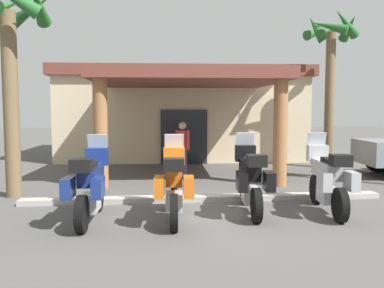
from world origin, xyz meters
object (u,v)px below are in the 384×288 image
at_px(motorcycle_silver, 328,179).
at_px(pedestrian, 182,146).
at_px(motel_building, 181,112).
at_px(palm_tree_roadside, 8,39).
at_px(motorcycle_orange, 174,184).
at_px(motorcycle_blue, 90,185).
at_px(palm_tree_near_portico, 331,55).
at_px(motorcycle_black, 251,179).

xyz_separation_m(motorcycle_silver, pedestrian, (-2.66, 4.49, 0.31)).
xyz_separation_m(motel_building, pedestrian, (-0.41, -6.44, -0.98)).
relative_size(motel_building, palm_tree_roadside, 2.36).
relative_size(motel_building, pedestrian, 7.09).
bearing_deg(motorcycle_orange, motorcycle_blue, 91.13).
height_order(motorcycle_silver, palm_tree_near_portico, palm_tree_near_portico).
height_order(motel_building, motorcycle_silver, motel_building).
height_order(motorcycle_blue, motorcycle_silver, same).
xyz_separation_m(motorcycle_black, palm_tree_near_portico, (4.36, 6.11, 3.36)).
distance_m(motorcycle_silver, pedestrian, 5.23).
relative_size(palm_tree_roadside, palm_tree_near_portico, 0.94).
distance_m(motel_building, motorcycle_silver, 11.24).
relative_size(motorcycle_black, motorcycle_silver, 1.00).
relative_size(motorcycle_orange, motorcycle_black, 1.00).
height_order(pedestrian, palm_tree_near_portico, palm_tree_near_portico).
distance_m(motorcycle_blue, pedestrian, 5.15).
relative_size(motel_building, motorcycle_orange, 5.56).
xyz_separation_m(motorcycle_black, palm_tree_roadside, (-5.37, 2.07, 3.08)).
bearing_deg(motel_building, pedestrian, -91.73).
distance_m(motorcycle_blue, motorcycle_black, 3.20).
height_order(motorcycle_silver, palm_tree_roadside, palm_tree_roadside).
bearing_deg(motorcycle_blue, palm_tree_near_portico, -46.64).
distance_m(motorcycle_orange, palm_tree_near_portico, 9.44).
bearing_deg(palm_tree_near_portico, palm_tree_roadside, -157.45).
height_order(motorcycle_black, palm_tree_roadside, palm_tree_roadside).
height_order(motorcycle_silver, pedestrian, pedestrian).
bearing_deg(motorcycle_silver, palm_tree_near_portico, -17.68).
relative_size(motorcycle_silver, palm_tree_roadside, 0.42).
bearing_deg(motorcycle_blue, motorcycle_black, -81.09).
xyz_separation_m(motel_building, motorcycle_blue, (-2.52, -11.13, -1.29)).
height_order(motorcycle_black, pedestrian, pedestrian).
distance_m(motorcycle_black, palm_tree_near_portico, 8.22).
distance_m(motorcycle_blue, palm_tree_near_portico, 10.48).
bearing_deg(motorcycle_black, motorcycle_orange, 108.93).
bearing_deg(motel_building, palm_tree_roadside, -116.41).
distance_m(motel_building, pedestrian, 6.53).
height_order(motorcycle_orange, palm_tree_roadside, palm_tree_roadside).
relative_size(motorcycle_orange, palm_tree_roadside, 0.42).
xyz_separation_m(motorcycle_blue, palm_tree_roadside, (-2.19, 2.40, 3.08)).
bearing_deg(pedestrian, palm_tree_near_portico, -28.11).
bearing_deg(motorcycle_blue, motorcycle_silver, -84.76).
relative_size(motorcycle_blue, motorcycle_silver, 1.00).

